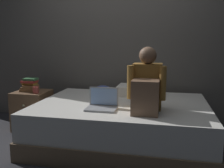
# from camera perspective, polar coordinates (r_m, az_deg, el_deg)

# --- Properties ---
(ground_plane) EXTENTS (8.00, 8.00, 0.00)m
(ground_plane) POSITION_cam_1_polar(r_m,az_deg,el_deg) (2.90, -2.86, -14.92)
(ground_plane) COLOR #2D2D33
(wall_back) EXTENTS (5.60, 0.10, 2.70)m
(wall_back) POSITION_cam_1_polar(r_m,az_deg,el_deg) (3.82, 1.75, 11.76)
(wall_back) COLOR #605B56
(wall_back) RESTS_ON ground_plane
(bed) EXTENTS (2.00, 1.50, 0.50)m
(bed) POSITION_cam_1_polar(r_m,az_deg,el_deg) (3.05, 2.26, -8.76)
(bed) COLOR #7A6047
(bed) RESTS_ON ground_plane
(nightstand) EXTENTS (0.44, 0.46, 0.53)m
(nightstand) POSITION_cam_1_polar(r_m,az_deg,el_deg) (3.69, -17.45, -5.61)
(nightstand) COLOR brown
(nightstand) RESTS_ON ground_plane
(person_sitting) EXTENTS (0.39, 0.44, 0.66)m
(person_sitting) POSITION_cam_1_polar(r_m,az_deg,el_deg) (2.61, 7.82, -0.62)
(person_sitting) COLOR olive
(person_sitting) RESTS_ON bed
(laptop) EXTENTS (0.32, 0.23, 0.22)m
(laptop) POSITION_cam_1_polar(r_m,az_deg,el_deg) (2.69, -2.19, -4.46)
(laptop) COLOR #9EA0A5
(laptop) RESTS_ON bed
(pillow) EXTENTS (0.56, 0.36, 0.13)m
(pillow) POSITION_cam_1_polar(r_m,az_deg,el_deg) (3.38, 6.13, -1.44)
(pillow) COLOR silver
(pillow) RESTS_ON bed
(book_stack) EXTENTS (0.23, 0.16, 0.18)m
(book_stack) POSITION_cam_1_polar(r_m,az_deg,el_deg) (3.62, -18.03, -0.24)
(book_stack) COLOR brown
(book_stack) RESTS_ON nightstand
(mug) EXTENTS (0.08, 0.08, 0.09)m
(mug) POSITION_cam_1_polar(r_m,az_deg,el_deg) (3.46, -16.81, -1.31)
(mug) COLOR #933833
(mug) RESTS_ON nightstand
(clothes_pile) EXTENTS (0.22, 0.30, 0.12)m
(clothes_pile) POSITION_cam_1_polar(r_m,az_deg,el_deg) (3.38, -2.28, -1.52)
(clothes_pile) COLOR #3D4C8E
(clothes_pile) RESTS_ON bed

